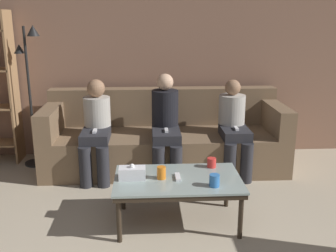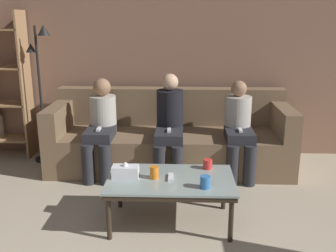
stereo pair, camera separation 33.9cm
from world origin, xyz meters
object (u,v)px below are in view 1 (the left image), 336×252
(game_remote, at_px, (178,177))
(seated_person_mid_left, at_px, (166,123))
(seated_person_left_end, at_px, (96,127))
(cup_near_right, at_px, (214,180))
(seated_person_mid_right, at_px, (234,125))
(coffee_table, at_px, (178,182))
(standing_lamp, at_px, (30,82))
(couch, at_px, (165,140))
(cup_near_left, at_px, (212,163))
(tissue_box, at_px, (132,173))
(cup_far_center, at_px, (161,173))

(game_remote, relative_size, seated_person_mid_left, 0.14)
(seated_person_left_end, distance_m, seated_person_mid_left, 0.75)
(cup_near_right, bearing_deg, seated_person_left_end, 130.04)
(cup_near_right, distance_m, game_remote, 0.33)
(seated_person_mid_right, bearing_deg, coffee_table, -122.64)
(standing_lamp, distance_m, seated_person_mid_right, 2.34)
(couch, height_order, coffee_table, couch)
(cup_near_left, bearing_deg, game_remote, -144.77)
(coffee_table, xyz_separation_m, tissue_box, (-0.38, 0.01, 0.09))
(tissue_box, bearing_deg, cup_near_right, -16.07)
(coffee_table, bearing_deg, game_remote, -90.00)
(seated_person_mid_left, bearing_deg, tissue_box, -106.92)
(tissue_box, height_order, seated_person_left_end, seated_person_left_end)
(game_remote, height_order, standing_lamp, standing_lamp)
(tissue_box, height_order, standing_lamp, standing_lamp)
(coffee_table, bearing_deg, seated_person_left_end, 126.01)
(couch, bearing_deg, seated_person_mid_right, -17.39)
(tissue_box, bearing_deg, coffee_table, -1.13)
(standing_lamp, bearing_deg, cup_far_center, -46.19)
(seated_person_mid_left, bearing_deg, cup_near_left, -67.23)
(couch, bearing_deg, tissue_box, -104.00)
(cup_far_center, distance_m, seated_person_mid_right, 1.39)
(standing_lamp, bearing_deg, game_remote, -43.51)
(cup_near_left, bearing_deg, tissue_box, -162.58)
(standing_lamp, relative_size, seated_person_left_end, 1.54)
(cup_far_center, bearing_deg, game_remote, 1.69)
(cup_near_right, distance_m, cup_far_center, 0.45)
(seated_person_left_end, bearing_deg, seated_person_mid_left, 0.10)
(standing_lamp, xyz_separation_m, seated_person_mid_right, (2.27, -0.38, -0.44))
(cup_near_right, xyz_separation_m, tissue_box, (-0.65, 0.19, 0.00))
(couch, height_order, cup_far_center, couch)
(couch, bearing_deg, standing_lamp, 174.43)
(game_remote, bearing_deg, cup_near_right, -33.20)
(cup_near_right, bearing_deg, standing_lamp, 137.85)
(seated_person_left_end, bearing_deg, tissue_box, -68.91)
(coffee_table, height_order, tissue_box, tissue_box)
(cup_near_right, height_order, seated_person_left_end, seated_person_left_end)
(cup_near_right, relative_size, seated_person_mid_left, 0.09)
(cup_near_right, distance_m, seated_person_mid_right, 1.36)
(cup_near_left, xyz_separation_m, cup_far_center, (-0.46, -0.23, 0.01))
(cup_near_right, bearing_deg, couch, 101.96)
(cup_near_right, relative_size, seated_person_left_end, 0.09)
(cup_near_right, xyz_separation_m, game_remote, (-0.28, 0.18, -0.04))
(couch, distance_m, game_remote, 1.34)
(couch, distance_m, coffee_table, 1.34)
(cup_far_center, height_order, seated_person_mid_left, seated_person_mid_left)
(couch, xyz_separation_m, cup_near_left, (0.37, -1.11, 0.13))
(couch, height_order, seated_person_mid_left, seated_person_mid_left)
(game_remote, xyz_separation_m, standing_lamp, (-1.56, 1.49, 0.57))
(coffee_table, bearing_deg, couch, 91.94)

